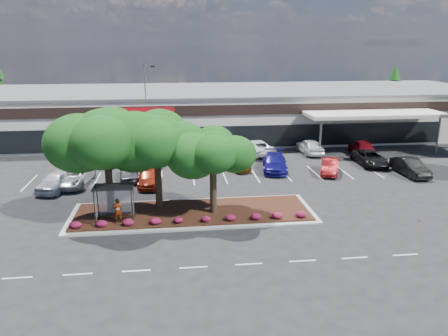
{
  "coord_description": "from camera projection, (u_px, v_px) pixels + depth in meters",
  "views": [
    {
      "loc": [
        -3.35,
        -26.38,
        12.29
      ],
      "look_at": [
        0.72,
        7.23,
        2.6
      ],
      "focal_mm": 35.0,
      "sensor_mm": 36.0,
      "label": 1
    }
  ],
  "objects": [
    {
      "name": "car_17",
      "position": [
        362.0,
        147.0,
        49.95
      ],
      "size": [
        2.58,
        5.23,
        1.71
      ],
      "primitive_type": "imported",
      "rotation": [
        0.0,
        0.0,
        3.03
      ],
      "color": "maroon",
      "rests_on": "ground"
    },
    {
      "name": "car_4",
      "position": [
        235.0,
        163.0,
        43.85
      ],
      "size": [
        3.17,
        4.41,
        1.39
      ],
      "primitive_type": "imported",
      "rotation": [
        0.0,
        0.0,
        0.42
      ],
      "color": "#623C09",
      "rests_on": "ground"
    },
    {
      "name": "shrub_row",
      "position": [
        195.0,
        219.0,
        30.39
      ],
      "size": [
        17.0,
        0.8,
        0.5
      ],
      "primitive_type": null,
      "color": "maroon",
      "rests_on": "landscape_island"
    },
    {
      "name": "car_15",
      "position": [
        310.0,
        146.0,
        50.26
      ],
      "size": [
        2.32,
        5.12,
        1.71
      ],
      "primitive_type": "imported",
      "rotation": [
        0.0,
        0.0,
        3.2
      ],
      "color": "white",
      "rests_on": "ground"
    },
    {
      "name": "car_3",
      "position": [
        150.0,
        178.0,
        39.11
      ],
      "size": [
        2.01,
        4.88,
        1.41
      ],
      "primitive_type": "imported",
      "rotation": [
        0.0,
        0.0,
        -0.01
      ],
      "color": "maroon",
      "rests_on": "ground"
    },
    {
      "name": "car_13",
      "position": [
        218.0,
        155.0,
        47.06
      ],
      "size": [
        2.87,
        4.73,
        1.47
      ],
      "primitive_type": "imported",
      "rotation": [
        0.0,
        0.0,
        2.83
      ],
      "color": "#4F4F55",
      "rests_on": "ground"
    },
    {
      "name": "retail_store",
      "position": [
        196.0,
        112.0,
        60.45
      ],
      "size": [
        80.4,
        25.2,
        6.25
      ],
      "color": "silver",
      "rests_on": "ground"
    },
    {
      "name": "island_tree_west",
      "position": [
        108.0,
        161.0,
        31.16
      ],
      "size": [
        7.2,
        7.2,
        7.89
      ],
      "primitive_type": null,
      "color": "#103A0D",
      "rests_on": "landscape_island"
    },
    {
      "name": "bus_shelter",
      "position": [
        114.0,
        193.0,
        30.26
      ],
      "size": [
        2.75,
        1.55,
        2.59
      ],
      "color": "black",
      "rests_on": "landscape_island"
    },
    {
      "name": "car_7",
      "position": [
        370.0,
        158.0,
        45.53
      ],
      "size": [
        2.65,
        5.48,
        1.5
      ],
      "primitive_type": "imported",
      "rotation": [
        0.0,
        0.0,
        -0.03
      ],
      "color": "black",
      "rests_on": "ground"
    },
    {
      "name": "ground",
      "position": [
        226.0,
        236.0,
        28.95
      ],
      "size": [
        160.0,
        160.0,
        0.0
      ],
      "primitive_type": "plane",
      "color": "black",
      "rests_on": "ground"
    },
    {
      "name": "car_9",
      "position": [
        111.0,
        157.0,
        45.97
      ],
      "size": [
        3.13,
        5.04,
        1.6
      ],
      "primitive_type": "imported",
      "rotation": [
        0.0,
        0.0,
        2.86
      ],
      "color": "#164D18",
      "rests_on": "ground"
    },
    {
      "name": "conifer_north_east",
      "position": [
        393.0,
        91.0,
        73.63
      ],
      "size": [
        3.96,
        3.96,
        9.0
      ],
      "primitive_type": "cone",
      "color": "#103A0D",
      "rests_on": "ground"
    },
    {
      "name": "survey_stake",
      "position": [
        418.0,
        224.0,
        29.31
      ],
      "size": [
        0.08,
        0.14,
        0.95
      ],
      "color": "tan",
      "rests_on": "ground"
    },
    {
      "name": "landscape_island",
      "position": [
        193.0,
        213.0,
        32.5
      ],
      "size": [
        18.0,
        6.0,
        0.26
      ],
      "color": "#AAAAA5",
      "rests_on": "ground"
    },
    {
      "name": "lane_markings",
      "position": [
        210.0,
        186.0,
        38.88
      ],
      "size": [
        33.12,
        20.06,
        0.01
      ],
      "color": "silver",
      "rests_on": "ground"
    },
    {
      "name": "person_waiting",
      "position": [
        118.0,
        211.0,
        30.17
      ],
      "size": [
        0.74,
        0.58,
        1.78
      ],
      "primitive_type": "imported",
      "rotation": [
        0.0,
        0.0,
        3.41
      ],
      "color": "#594C47",
      "rests_on": "landscape_island"
    },
    {
      "name": "island_tree_mid",
      "position": [
        157.0,
        161.0,
        32.31
      ],
      "size": [
        6.6,
        6.6,
        7.32
      ],
      "primitive_type": null,
      "color": "#103A0D",
      "rests_on": "landscape_island"
    },
    {
      "name": "car_10",
      "position": [
        156.0,
        157.0,
        45.72
      ],
      "size": [
        4.04,
        5.86,
        1.58
      ],
      "primitive_type": "imported",
      "rotation": [
        0.0,
        0.0,
        2.77
      ],
      "color": "black",
      "rests_on": "ground"
    },
    {
      "name": "car_8",
      "position": [
        410.0,
        167.0,
        42.05
      ],
      "size": [
        1.89,
        4.99,
        1.63
      ],
      "primitive_type": "imported",
      "rotation": [
        0.0,
        0.0,
        0.03
      ],
      "color": "black",
      "rests_on": "ground"
    },
    {
      "name": "light_pole",
      "position": [
        147.0,
        113.0,
        50.77
      ],
      "size": [
        1.41,
        0.78,
        10.0
      ],
      "rotation": [
        0.0,
        0.0,
        -0.34
      ],
      "color": "#AAAAA5",
      "rests_on": "ground"
    },
    {
      "name": "car_1",
      "position": [
        57.0,
        181.0,
        37.8
      ],
      "size": [
        3.21,
        5.22,
        1.66
      ],
      "primitive_type": "imported",
      "rotation": [
        0.0,
        0.0,
        -0.28
      ],
      "color": "silver",
      "rests_on": "ground"
    },
    {
      "name": "car_12",
      "position": [
        235.0,
        153.0,
        47.55
      ],
      "size": [
        1.72,
        4.62,
        1.51
      ],
      "primitive_type": "imported",
      "rotation": [
        0.0,
        0.0,
        3.17
      ],
      "color": "#B1B5BE",
      "rests_on": "ground"
    },
    {
      "name": "car_5",
      "position": [
        275.0,
        162.0,
        43.59
      ],
      "size": [
        3.36,
        6.07,
        1.66
      ],
      "primitive_type": "imported",
      "rotation": [
        0.0,
        0.0,
        -0.19
      ],
      "color": "navy",
      "rests_on": "ground"
    },
    {
      "name": "car_0",
      "position": [
        74.0,
        176.0,
        39.21
      ],
      "size": [
        3.3,
        5.93,
        1.57
      ],
      "primitive_type": "imported",
      "rotation": [
        0.0,
        0.0,
        -0.13
      ],
      "color": "#B4B4B4",
      "rests_on": "ground"
    },
    {
      "name": "car_14",
      "position": [
        255.0,
        147.0,
        49.96
      ],
      "size": [
        3.99,
        6.49,
        1.68
      ],
      "primitive_type": "imported",
      "rotation": [
        0.0,
        0.0,
        3.35
      ],
      "color": "white",
      "rests_on": "ground"
    },
    {
      "name": "island_tree_east",
      "position": [
        213.0,
        170.0,
        31.45
      ],
      "size": [
        5.8,
        5.8,
        6.5
      ],
      "primitive_type": null,
      "color": "#103A0D",
      "rests_on": "landscape_island"
    },
    {
      "name": "car_2",
      "position": [
        129.0,
        172.0,
        40.61
      ],
      "size": [
        2.12,
        4.39,
        1.45
      ],
      "primitive_type": "imported",
      "rotation": [
        0.0,
        0.0,
        0.1
      ],
      "color": "#4D4F54",
      "rests_on": "ground"
    },
    {
      "name": "car_6",
      "position": [
        330.0,
        166.0,
        42.58
      ],
      "size": [
        3.07,
        4.7,
        1.46
      ],
      "primitive_type": "imported",
      "rotation": [
        0.0,
        0.0,
        -0.38
      ],
      "color": "maroon",
      "rests_on": "ground"
    },
    {
      "name": "car_11",
      "position": [
        146.0,
        153.0,
        47.46
      ],
      "size": [
        3.12,
        5.53,
        1.51
      ],
      "primitive_type": "imported",
      "rotation": [
        0.0,
        0.0,
        3.34
      ],
      "color": "maroon",
      "rests_on": "ground"
    }
  ]
}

